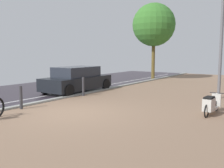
# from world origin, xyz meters

# --- Properties ---
(ground) EXTENTS (21.00, 40.00, 0.13)m
(ground) POSITION_xyz_m (1.43, 0.00, -0.02)
(ground) COLOR #302831
(scooter_mid) EXTENTS (0.52, 1.71, 0.71)m
(scooter_mid) POSITION_xyz_m (4.19, 2.45, 0.36)
(scooter_mid) COLOR black
(scooter_mid) RESTS_ON ground
(parked_car_near) EXTENTS (1.89, 4.15, 1.38)m
(parked_car_near) POSITION_xyz_m (-3.29, 3.94, 0.66)
(parked_car_near) COLOR black
(parked_car_near) RESTS_ON ground
(lamp_post) EXTENTS (0.20, 0.52, 6.06)m
(lamp_post) POSITION_xyz_m (3.70, 6.10, 3.35)
(lamp_post) COLOR slate
(lamp_post) RESTS_ON ground
(street_tree) EXTENTS (3.37, 3.37, 6.03)m
(street_tree) POSITION_xyz_m (-2.63, 12.35, 4.33)
(street_tree) COLOR brown
(street_tree) RESTS_ON ground
(bollard_near) EXTENTS (0.12, 0.12, 0.89)m
(bollard_near) POSITION_xyz_m (-2.05, -0.63, 0.44)
(bollard_near) COLOR #38383D
(bollard_near) RESTS_ON ground
(bollard_far) EXTENTS (0.12, 0.12, 0.94)m
(bollard_far) POSITION_xyz_m (-2.05, 3.03, 0.47)
(bollard_far) COLOR #38383D
(bollard_far) RESTS_ON ground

